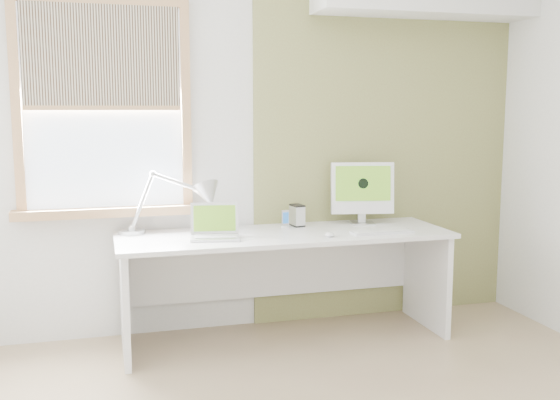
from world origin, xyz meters
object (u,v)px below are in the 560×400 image
object	(u,v)px
desk_lamp	(194,200)
laptop	(215,229)
external_drive	(297,215)
imac	(362,189)
desk	(283,259)

from	to	relation	value
desk_lamp	laptop	world-z (taller)	desk_lamp
laptop	external_drive	distance (m)	0.67
laptop	imac	distance (m)	1.14
desk	imac	world-z (taller)	imac
laptop	imac	xyz separation A→B (m)	(1.10, 0.22, 0.19)
desk	imac	xyz separation A→B (m)	(0.63, 0.13, 0.44)
imac	desk	bearing A→B (deg)	-168.45
desk_lamp	laptop	xyz separation A→B (m)	(0.10, -0.23, -0.16)
imac	laptop	bearing A→B (deg)	-168.78
laptop	external_drive	bearing A→B (deg)	21.68
desk	laptop	distance (m)	0.54
desk_lamp	imac	distance (m)	1.20
desk_lamp	external_drive	bearing A→B (deg)	1.71
desk	laptop	size ratio (longest dim) A/B	6.44
desk	imac	distance (m)	0.78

